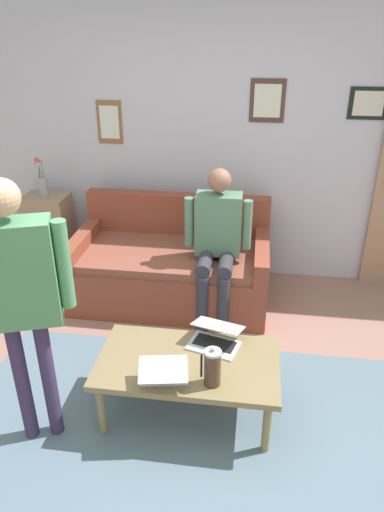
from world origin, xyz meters
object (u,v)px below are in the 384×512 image
object	(u,v)px
laptop_left	(215,338)
couch	(172,267)
laptop_center	(164,372)
person_standing	(18,287)
coffee_table	(188,366)
side_shelf	(50,235)
french_press	(212,367)
person_seated	(217,237)
flower_vase	(42,182)

from	to	relation	value
laptop_left	couch	bearing A→B (deg)	-67.60
laptop_center	person_standing	bearing A→B (deg)	9.78
couch	coffee_table	xyz separation A→B (m)	(-0.36, 1.43, 0.07)
person_standing	side_shelf	bearing A→B (deg)	-69.15
laptop_left	side_shelf	world-z (taller)	side_shelf
coffee_table	side_shelf	distance (m)	2.40
laptop_left	laptop_center	size ratio (longest dim) A/B	1.17
couch	french_press	distance (m)	1.72
laptop_left	person_seated	size ratio (longest dim) A/B	0.30
laptop_center	side_shelf	distance (m)	2.45
person_standing	french_press	bearing A→B (deg)	-173.28
flower_vase	person_seated	bearing A→B (deg)	162.57
laptop_center	flower_vase	size ratio (longest dim) A/B	0.87
couch	coffee_table	world-z (taller)	couch
flower_vase	person_seated	distance (m)	1.81
french_press	couch	bearing A→B (deg)	-71.88
coffee_table	laptop_center	xyz separation A→B (m)	(0.12, 0.18, 0.09)
laptop_center	french_press	xyz separation A→B (m)	(-0.29, 0.01, 0.08)
french_press	side_shelf	xyz separation A→B (m)	(1.81, -1.93, -0.13)
flower_vase	person_standing	distance (m)	2.20
person_standing	couch	bearing A→B (deg)	-106.17
side_shelf	person_standing	size ratio (longest dim) A/B	0.49
coffee_table	flower_vase	world-z (taller)	flower_vase
person_seated	laptop_left	bearing A→B (deg)	94.88
couch	side_shelf	size ratio (longest dim) A/B	2.12
side_shelf	french_press	bearing A→B (deg)	133.26
laptop_center	flower_vase	xyz separation A→B (m)	(1.53, -1.92, 0.49)
couch	person_standing	xyz separation A→B (m)	(0.50, 1.74, 0.75)
person_standing	person_seated	world-z (taller)	person_standing
laptop_left	person_standing	world-z (taller)	person_standing
laptop_left	flower_vase	distance (m)	2.42
couch	flower_vase	distance (m)	1.47
coffee_table	french_press	distance (m)	0.30
coffee_table	person_standing	xyz separation A→B (m)	(0.86, 0.31, 0.69)
side_shelf	laptop_center	bearing A→B (deg)	128.44
side_shelf	person_seated	distance (m)	1.82
coffee_table	laptop_left	size ratio (longest dim) A/B	2.94
french_press	flower_vase	distance (m)	2.68
laptop_center	french_press	world-z (taller)	french_press
coffee_table	person_seated	distance (m)	1.26
coffee_table	couch	bearing A→B (deg)	-75.88
flower_vase	side_shelf	bearing A→B (deg)	171.92
couch	laptop_left	xyz separation A→B (m)	(-0.51, 1.24, 0.16)
french_press	side_shelf	size ratio (longest dim) A/B	0.32
flower_vase	person_standing	bearing A→B (deg)	110.93
french_press	person_seated	bearing A→B (deg)	-85.68
coffee_table	side_shelf	world-z (taller)	side_shelf
french_press	person_seated	size ratio (longest dim) A/B	0.21
side_shelf	person_seated	size ratio (longest dim) A/B	0.63
french_press	flower_vase	world-z (taller)	flower_vase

